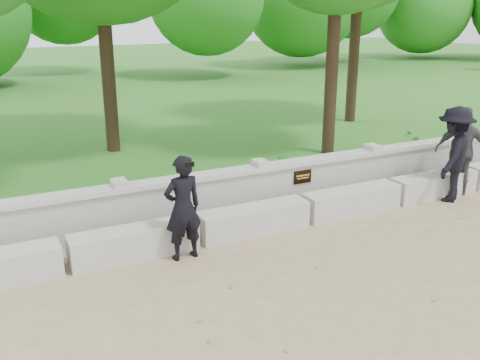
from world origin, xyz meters
name	(u,v)px	position (x,y,z in m)	size (l,w,h in m)	color
ground	(378,267)	(0.00, 0.00, 0.00)	(80.00, 80.00, 0.00)	tan
lawn	(122,106)	(0.00, 14.00, 0.12)	(40.00, 22.00, 0.25)	#1A5916
concrete_bench	(305,210)	(0.00, 1.90, 0.22)	(11.90, 0.45, 0.45)	beige
parapet_wall	(284,185)	(0.00, 2.60, 0.46)	(12.50, 0.35, 0.90)	#B4B1AA
man_main	(183,208)	(-2.36, 1.53, 0.79)	(0.61, 0.54, 1.57)	black
visitor_mid	(453,154)	(3.10, 1.60, 0.91)	(1.35, 1.19, 1.81)	black
visitor_right	(462,151)	(3.57, 1.80, 0.87)	(1.00, 1.04, 1.74)	#3D3E42
shrub_b	(284,169)	(0.42, 3.30, 0.53)	(0.31, 0.25, 0.56)	#297728
shrub_c	(416,147)	(3.85, 3.30, 0.57)	(0.58, 0.50, 0.64)	#297728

